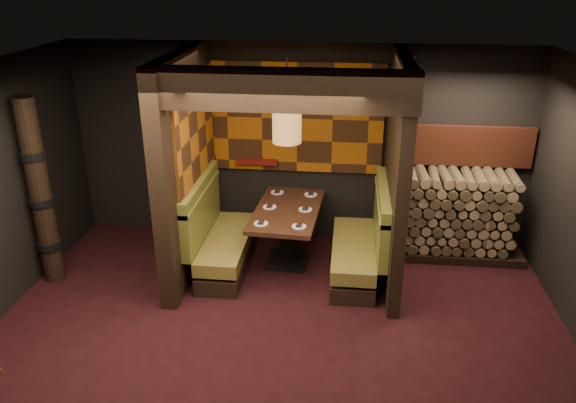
# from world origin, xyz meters

# --- Properties ---
(floor) EXTENTS (6.50, 5.50, 0.02)m
(floor) POSITION_xyz_m (0.00, 0.00, -0.01)
(floor) COLOR black
(floor) RESTS_ON ground
(ceiling) EXTENTS (6.50, 5.50, 0.02)m
(ceiling) POSITION_xyz_m (0.00, 0.00, 2.86)
(ceiling) COLOR black
(ceiling) RESTS_ON ground
(wall_back) EXTENTS (6.50, 0.02, 2.85)m
(wall_back) POSITION_xyz_m (0.00, 2.76, 1.43)
(wall_back) COLOR black
(wall_back) RESTS_ON ground
(partition_left) EXTENTS (0.20, 2.20, 2.85)m
(partition_left) POSITION_xyz_m (-1.35, 1.65, 1.43)
(partition_left) COLOR black
(partition_left) RESTS_ON floor
(partition_right) EXTENTS (0.15, 2.10, 2.85)m
(partition_right) POSITION_xyz_m (1.30, 1.70, 1.43)
(partition_right) COLOR black
(partition_right) RESTS_ON floor
(header_beam) EXTENTS (2.85, 0.18, 0.44)m
(header_beam) POSITION_xyz_m (-0.02, 0.70, 2.63)
(header_beam) COLOR black
(header_beam) RESTS_ON partition_left
(tapa_back_panel) EXTENTS (2.40, 0.06, 1.55)m
(tapa_back_panel) POSITION_xyz_m (-0.02, 2.71, 1.82)
(tapa_back_panel) COLOR #954C0C
(tapa_back_panel) RESTS_ON wall_back
(tapa_side_panel) EXTENTS (0.04, 1.85, 1.45)m
(tapa_side_panel) POSITION_xyz_m (-1.23, 1.82, 1.85)
(tapa_side_panel) COLOR #954C0C
(tapa_side_panel) RESTS_ON partition_left
(lacquer_shelf) EXTENTS (0.60, 0.12, 0.07)m
(lacquer_shelf) POSITION_xyz_m (-0.60, 2.65, 1.18)
(lacquer_shelf) COLOR #621110
(lacquer_shelf) RESTS_ON wall_back
(booth_bench_left) EXTENTS (0.68, 1.60, 1.14)m
(booth_bench_left) POSITION_xyz_m (-0.96, 1.65, 0.40)
(booth_bench_left) COLOR black
(booth_bench_left) RESTS_ON floor
(booth_bench_right) EXTENTS (0.68, 1.60, 1.14)m
(booth_bench_right) POSITION_xyz_m (0.93, 1.65, 0.40)
(booth_bench_right) COLOR black
(booth_bench_right) RESTS_ON floor
(dining_table) EXTENTS (0.93, 1.58, 0.81)m
(dining_table) POSITION_xyz_m (-0.07, 1.85, 0.57)
(dining_table) COLOR black
(dining_table) RESTS_ON floor
(place_settings) EXTENTS (0.73, 1.26, 0.03)m
(place_settings) POSITION_xyz_m (-0.07, 1.85, 0.82)
(place_settings) COLOR white
(place_settings) RESTS_ON dining_table
(pendant_lamp) EXTENTS (0.36, 0.36, 1.11)m
(pendant_lamp) POSITION_xyz_m (-0.07, 1.80, 1.97)
(pendant_lamp) COLOR olive
(pendant_lamp) RESTS_ON ceiling
(totem_column) EXTENTS (0.31, 0.31, 2.40)m
(totem_column) POSITION_xyz_m (-3.05, 1.10, 1.19)
(totem_column) COLOR black
(totem_column) RESTS_ON floor
(firewood_stack) EXTENTS (1.73, 0.70, 1.22)m
(firewood_stack) POSITION_xyz_m (2.29, 2.35, 0.61)
(firewood_stack) COLOR black
(firewood_stack) RESTS_ON floor
(mosaic_header) EXTENTS (1.83, 0.10, 0.56)m
(mosaic_header) POSITION_xyz_m (2.29, 2.68, 1.50)
(mosaic_header) COLOR maroon
(mosaic_header) RESTS_ON wall_back
(bay_front_post) EXTENTS (0.08, 0.08, 2.85)m
(bay_front_post) POSITION_xyz_m (1.39, 1.96, 1.43)
(bay_front_post) COLOR black
(bay_front_post) RESTS_ON floor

